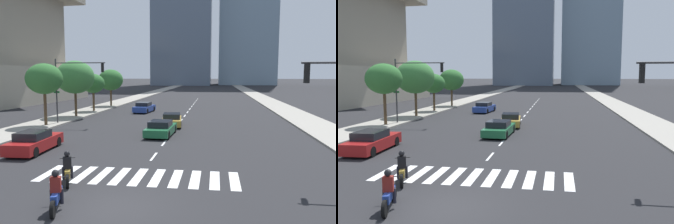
% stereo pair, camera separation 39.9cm
% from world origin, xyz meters
% --- Properties ---
extents(ground_plane, '(800.00, 800.00, 0.00)m').
position_xyz_m(ground_plane, '(0.00, 0.00, 0.00)').
color(ground_plane, '#232326').
extents(sidewalk_east, '(4.00, 260.00, 0.15)m').
position_xyz_m(sidewalk_east, '(12.99, 30.00, 0.07)').
color(sidewalk_east, gray).
rests_on(sidewalk_east, ground).
extents(sidewalk_west, '(4.00, 260.00, 0.15)m').
position_xyz_m(sidewalk_west, '(-12.99, 30.00, 0.07)').
color(sidewalk_west, gray).
rests_on(sidewalk_west, ground).
extents(crosswalk_near, '(9.45, 2.76, 0.01)m').
position_xyz_m(crosswalk_near, '(0.00, 3.77, 0.00)').
color(crosswalk_near, silver).
rests_on(crosswalk_near, ground).
extents(lane_divider_center, '(0.14, 50.00, 0.01)m').
position_xyz_m(lane_divider_center, '(0.00, 31.77, 0.00)').
color(lane_divider_center, silver).
rests_on(lane_divider_center, ground).
extents(motorcycle_lead, '(0.91, 2.09, 1.49)m').
position_xyz_m(motorcycle_lead, '(-2.02, -0.44, 0.58)').
color(motorcycle_lead, black).
rests_on(motorcycle_lead, ground).
extents(motorcycle_trailing, '(1.08, 1.95, 1.49)m').
position_xyz_m(motorcycle_trailing, '(-2.92, 2.42, 0.58)').
color(motorcycle_trailing, black).
rests_on(motorcycle_trailing, ground).
extents(sedan_gold_0, '(2.19, 4.54, 1.22)m').
position_xyz_m(sedan_gold_0, '(-0.49, 19.77, 0.57)').
color(sedan_gold_0, '#B28E38').
rests_on(sedan_gold_0, ground).
extents(sedan_blue_1, '(2.23, 4.50, 1.32)m').
position_xyz_m(sedan_blue_1, '(-5.52, 30.73, 0.61)').
color(sedan_blue_1, navy).
rests_on(sedan_blue_1, ground).
extents(sedan_green_2, '(2.07, 4.54, 1.21)m').
position_xyz_m(sedan_green_2, '(-0.70, 14.67, 0.56)').
color(sedan_green_2, '#1E6038').
rests_on(sedan_green_2, ground).
extents(sedan_red_3, '(1.96, 4.72, 1.33)m').
position_xyz_m(sedan_red_3, '(-7.70, 8.02, 0.62)').
color(sedan_red_3, maroon).
rests_on(sedan_red_3, ground).
extents(traffic_signal_far, '(5.26, 0.28, 6.21)m').
position_xyz_m(traffic_signal_far, '(-9.97, 19.41, 4.43)').
color(traffic_signal_far, '#333335').
rests_on(traffic_signal_far, sidewalk_west).
extents(street_tree_nearest, '(3.35, 3.35, 5.74)m').
position_xyz_m(street_tree_nearest, '(-12.19, 17.86, 4.44)').
color(street_tree_nearest, '#4C3823').
rests_on(street_tree_nearest, sidewalk_west).
extents(street_tree_second, '(4.37, 4.37, 6.27)m').
position_xyz_m(street_tree_second, '(-12.19, 24.77, 4.55)').
color(street_tree_second, '#4C3823').
rests_on(street_tree_second, sidewalk_west).
extents(street_tree_third, '(2.93, 2.93, 4.80)m').
position_xyz_m(street_tree_third, '(-12.19, 30.42, 3.69)').
color(street_tree_third, '#4C3823').
rests_on(street_tree_third, sidewalk_west).
extents(street_tree_fourth, '(3.72, 3.72, 5.49)m').
position_xyz_m(street_tree_fourth, '(-12.19, 37.76, 4.05)').
color(street_tree_fourth, '#4C3823').
rests_on(street_tree_fourth, sidewalk_west).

